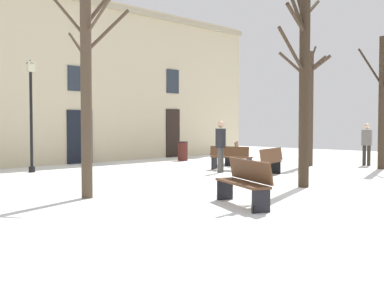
{
  "coord_description": "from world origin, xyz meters",
  "views": [
    {
      "loc": [
        -10.94,
        -8.88,
        1.69
      ],
      "look_at": [
        0.0,
        1.75,
        1.05
      ],
      "focal_mm": 44.57,
      "sensor_mm": 36.0,
      "label": 1
    }
  ],
  "objects_px": {
    "tree_foreground": "(304,80)",
    "bench_by_litter_bin": "(233,153)",
    "tree_center": "(86,72)",
    "person_by_shop_door": "(367,142)",
    "person_near_bench": "(221,144)",
    "bench_near_center_tree": "(244,182)",
    "tree_right_of_center": "(383,100)",
    "bench_back_to_back_left": "(231,158)",
    "streetlamp": "(31,104)",
    "tree_near_facade": "(309,104)",
    "bench_far_corner": "(267,162)",
    "litter_bin": "(183,151)"
  },
  "relations": [
    {
      "from": "tree_near_facade",
      "to": "bench_near_center_tree",
      "type": "xyz_separation_m",
      "value": [
        -9.29,
        -3.94,
        -2.0
      ]
    },
    {
      "from": "bench_by_litter_bin",
      "to": "bench_far_corner",
      "type": "height_order",
      "value": "bench_by_litter_bin"
    },
    {
      "from": "tree_right_of_center",
      "to": "streetlamp",
      "type": "bearing_deg",
      "value": 139.69
    },
    {
      "from": "bench_near_center_tree",
      "to": "bench_far_corner",
      "type": "height_order",
      "value": "bench_near_center_tree"
    },
    {
      "from": "litter_bin",
      "to": "bench_far_corner",
      "type": "distance_m",
      "value": 7.05
    },
    {
      "from": "tree_near_facade",
      "to": "person_near_bench",
      "type": "xyz_separation_m",
      "value": [
        -4.56,
        0.77,
        -1.49
      ]
    },
    {
      "from": "tree_foreground",
      "to": "bench_far_corner",
      "type": "relative_size",
      "value": 3.17
    },
    {
      "from": "tree_center",
      "to": "bench_near_center_tree",
      "type": "bearing_deg",
      "value": -62.5
    },
    {
      "from": "tree_near_facade",
      "to": "bench_far_corner",
      "type": "relative_size",
      "value": 2.64
    },
    {
      "from": "tree_center",
      "to": "tree_right_of_center",
      "type": "bearing_deg",
      "value": -9.53
    },
    {
      "from": "bench_near_center_tree",
      "to": "person_by_shop_door",
      "type": "relative_size",
      "value": 1.07
    },
    {
      "from": "bench_back_to_back_left",
      "to": "person_near_bench",
      "type": "height_order",
      "value": "person_near_bench"
    },
    {
      "from": "tree_center",
      "to": "tree_foreground",
      "type": "relative_size",
      "value": 0.93
    },
    {
      "from": "tree_foreground",
      "to": "bench_by_litter_bin",
      "type": "distance_m",
      "value": 7.6
    },
    {
      "from": "bench_by_litter_bin",
      "to": "bench_far_corner",
      "type": "bearing_deg",
      "value": 18.09
    },
    {
      "from": "tree_right_of_center",
      "to": "streetlamp",
      "type": "xyz_separation_m",
      "value": [
        -9.75,
        8.27,
        -0.2
      ]
    },
    {
      "from": "bench_by_litter_bin",
      "to": "bench_far_corner",
      "type": "relative_size",
      "value": 0.91
    },
    {
      "from": "bench_by_litter_bin",
      "to": "streetlamp",
      "type": "bearing_deg",
      "value": -57.7
    },
    {
      "from": "litter_bin",
      "to": "bench_back_to_back_left",
      "type": "height_order",
      "value": "litter_bin"
    },
    {
      "from": "tree_right_of_center",
      "to": "person_by_shop_door",
      "type": "relative_size",
      "value": 2.89
    },
    {
      "from": "tree_foreground",
      "to": "bench_far_corner",
      "type": "distance_m",
      "value": 3.66
    },
    {
      "from": "tree_foreground",
      "to": "person_by_shop_door",
      "type": "xyz_separation_m",
      "value": [
        7.62,
        1.64,
        -1.92
      ]
    },
    {
      "from": "tree_center",
      "to": "streetlamp",
      "type": "bearing_deg",
      "value": 73.34
    },
    {
      "from": "tree_center",
      "to": "bench_by_litter_bin",
      "type": "xyz_separation_m",
      "value": [
        9.27,
        3.28,
        -2.38
      ]
    },
    {
      "from": "person_near_bench",
      "to": "bench_near_center_tree",
      "type": "bearing_deg",
      "value": 28.5
    },
    {
      "from": "tree_right_of_center",
      "to": "tree_foreground",
      "type": "xyz_separation_m",
      "value": [
        -6.6,
        -0.61,
        0.27
      ]
    },
    {
      "from": "tree_right_of_center",
      "to": "bench_near_center_tree",
      "type": "relative_size",
      "value": 2.71
    },
    {
      "from": "tree_near_facade",
      "to": "person_by_shop_door",
      "type": "height_order",
      "value": "tree_near_facade"
    },
    {
      "from": "bench_far_corner",
      "to": "person_by_shop_door",
      "type": "bearing_deg",
      "value": 161.15
    },
    {
      "from": "streetlamp",
      "to": "tree_near_facade",
      "type": "bearing_deg",
      "value": -31.66
    },
    {
      "from": "tree_near_facade",
      "to": "bench_by_litter_bin",
      "type": "distance_m",
      "value": 3.66
    },
    {
      "from": "tree_near_facade",
      "to": "litter_bin",
      "type": "bearing_deg",
      "value": 107.18
    },
    {
      "from": "tree_right_of_center",
      "to": "streetlamp",
      "type": "height_order",
      "value": "tree_right_of_center"
    },
    {
      "from": "bench_near_center_tree",
      "to": "person_by_shop_door",
      "type": "bearing_deg",
      "value": 127.57
    },
    {
      "from": "litter_bin",
      "to": "bench_far_corner",
      "type": "height_order",
      "value": "bench_far_corner"
    },
    {
      "from": "tree_right_of_center",
      "to": "bench_by_litter_bin",
      "type": "height_order",
      "value": "tree_right_of_center"
    },
    {
      "from": "person_near_bench",
      "to": "bench_by_litter_bin",
      "type": "bearing_deg",
      "value": -164.58
    },
    {
      "from": "tree_foreground",
      "to": "bench_near_center_tree",
      "type": "height_order",
      "value": "tree_foreground"
    },
    {
      "from": "tree_near_facade",
      "to": "bench_near_center_tree",
      "type": "height_order",
      "value": "tree_near_facade"
    },
    {
      "from": "tree_right_of_center",
      "to": "bench_back_to_back_left",
      "type": "height_order",
      "value": "tree_right_of_center"
    },
    {
      "from": "tree_center",
      "to": "bench_far_corner",
      "type": "height_order",
      "value": "tree_center"
    },
    {
      "from": "tree_center",
      "to": "person_by_shop_door",
      "type": "relative_size",
      "value": 3.19
    },
    {
      "from": "tree_right_of_center",
      "to": "bench_back_to_back_left",
      "type": "distance_m",
      "value": 6.1
    },
    {
      "from": "bench_by_litter_bin",
      "to": "tree_right_of_center",
      "type": "bearing_deg",
      "value": 79.02
    },
    {
      "from": "tree_right_of_center",
      "to": "bench_far_corner",
      "type": "bearing_deg",
      "value": 161.74
    },
    {
      "from": "bench_near_center_tree",
      "to": "bench_far_corner",
      "type": "xyz_separation_m",
      "value": [
        4.94,
        2.92,
        -0.04
      ]
    },
    {
      "from": "tree_foreground",
      "to": "person_near_bench",
      "type": "bearing_deg",
      "value": 71.53
    },
    {
      "from": "bench_back_to_back_left",
      "to": "bench_near_center_tree",
      "type": "bearing_deg",
      "value": 115.72
    },
    {
      "from": "person_near_bench",
      "to": "streetlamp",
      "type": "bearing_deg",
      "value": -63.35
    },
    {
      "from": "streetlamp",
      "to": "bench_back_to_back_left",
      "type": "xyz_separation_m",
      "value": [
        5.48,
        -4.48,
        -1.93
      ]
    }
  ]
}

